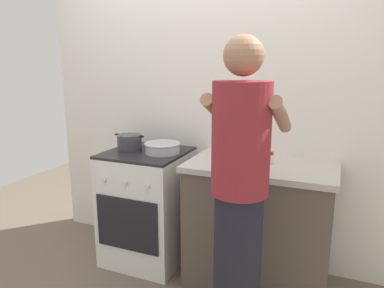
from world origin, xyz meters
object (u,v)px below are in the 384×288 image
object	(u,v)px
mixing_bowl	(162,147)
spice_bottle	(270,158)
person	(239,200)
utensil_crock	(239,142)
pot	(130,142)
stove_range	(148,206)

from	to	relation	value
mixing_bowl	spice_bottle	distance (m)	0.82
person	utensil_crock	bearing A→B (deg)	105.47
pot	spice_bottle	xyz separation A→B (m)	(1.10, 0.03, -0.02)
stove_range	mixing_bowl	xyz separation A→B (m)	(0.14, 0.01, 0.49)
utensil_crock	person	world-z (taller)	person
mixing_bowl	stove_range	bearing A→B (deg)	-176.98
spice_bottle	person	size ratio (longest dim) A/B	0.05
utensil_crock	pot	bearing A→B (deg)	-166.86
stove_range	spice_bottle	distance (m)	1.08
stove_range	pot	xyz separation A→B (m)	(-0.14, -0.01, 0.51)
utensil_crock	mixing_bowl	bearing A→B (deg)	-162.18
spice_bottle	pot	bearing A→B (deg)	-178.64
stove_range	pot	world-z (taller)	pot
pot	utensil_crock	xyz separation A→B (m)	(0.83, 0.19, 0.03)
person	pot	bearing A→B (deg)	150.55
pot	mixing_bowl	distance (m)	0.28
spice_bottle	person	bearing A→B (deg)	-94.09
pot	spice_bottle	size ratio (longest dim) A/B	3.10
pot	utensil_crock	size ratio (longest dim) A/B	0.81
mixing_bowl	person	world-z (taller)	person
stove_range	mixing_bowl	distance (m)	0.51
stove_range	mixing_bowl	bearing A→B (deg)	3.02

